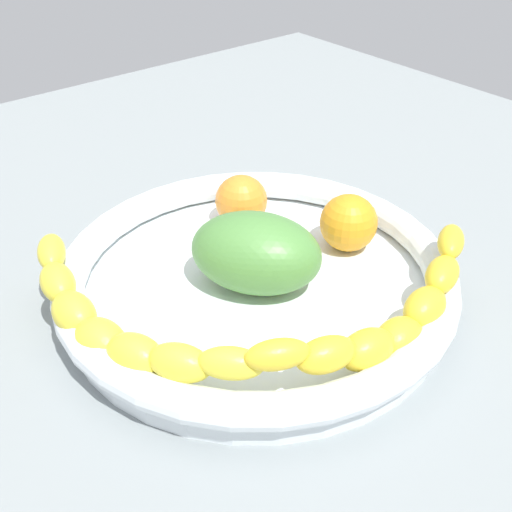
# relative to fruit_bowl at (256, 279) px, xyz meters

# --- Properties ---
(kitchen_counter) EXTENTS (1.20, 1.20, 0.03)m
(kitchen_counter) POSITION_rel_fruit_bowl_xyz_m (0.00, 0.00, -0.04)
(kitchen_counter) COLOR gray
(kitchen_counter) RESTS_ON ground
(fruit_bowl) EXTENTS (0.34, 0.34, 0.04)m
(fruit_bowl) POSITION_rel_fruit_bowl_xyz_m (0.00, 0.00, 0.00)
(fruit_bowl) COLOR silver
(fruit_bowl) RESTS_ON kitchen_counter
(banana_draped_left) EXTENTS (0.25, 0.07, 0.06)m
(banana_draped_left) POSITION_rel_fruit_bowl_xyz_m (0.02, -0.13, 0.02)
(banana_draped_left) COLOR yellow
(banana_draped_left) RESTS_ON fruit_bowl
(banana_draped_right) EXTENTS (0.09, 0.25, 0.05)m
(banana_draped_right) POSITION_rel_fruit_bowl_xyz_m (-0.14, 0.00, 0.02)
(banana_draped_right) COLOR yellow
(banana_draped_right) RESTS_ON fruit_bowl
(orange_front) EXTENTS (0.05, 0.05, 0.05)m
(orange_front) POSITION_rel_fruit_bowl_xyz_m (0.05, 0.09, 0.02)
(orange_front) COLOR orange
(orange_front) RESTS_ON fruit_bowl
(orange_mid_left) EXTENTS (0.05, 0.05, 0.05)m
(orange_mid_left) POSITION_rel_fruit_bowl_xyz_m (0.10, -0.01, 0.02)
(orange_mid_left) COLOR orange
(orange_mid_left) RESTS_ON fruit_bowl
(mango_green) EXTENTS (0.13, 0.14, 0.07)m
(mango_green) POSITION_rel_fruit_bowl_xyz_m (0.00, 0.00, 0.03)
(mango_green) COLOR #508A40
(mango_green) RESTS_ON fruit_bowl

